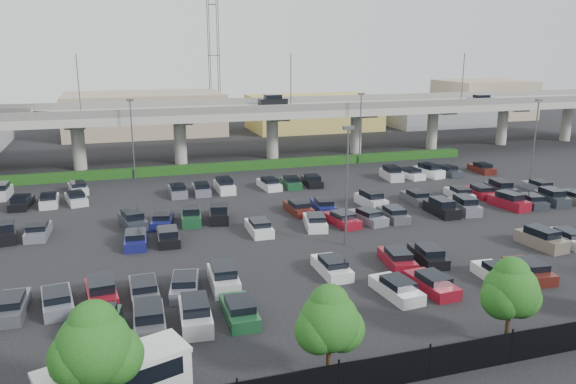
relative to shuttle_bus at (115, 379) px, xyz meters
The scene contains 10 objects.
ground 31.69m from the shuttle_bus, 52.48° to the left, with size 280.00×280.00×0.00m, color black.
overpass 60.50m from the shuttle_bus, 71.54° to the left, with size 150.00×13.00×15.80m.
hedge 53.71m from the shuttle_bus, 68.95° to the left, with size 66.00×1.60×1.10m, color #174113.
fence 19.45m from the shuttle_bus, ahead, with size 70.00×0.10×2.00m.
tree_row 20.17m from the shuttle_bus, ahead, with size 65.07×3.66×5.94m.
shuttle_bus is the anchor object (origin of this frame).
parked_cars 29.61m from the shuttle_bus, 48.40° to the left, with size 62.91×41.67×1.67m.
light_poles 31.47m from the shuttle_bus, 60.79° to the left, with size 66.90×48.38×10.30m.
distant_buildings 92.55m from the shuttle_bus, 69.99° to the left, with size 138.00×24.00×9.00m.
comm_tower 102.83m from the shuttle_bus, 76.78° to the left, with size 2.40×2.40×30.00m.
Camera 1 is at (-18.60, -50.12, 16.47)m, focal length 35.00 mm.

